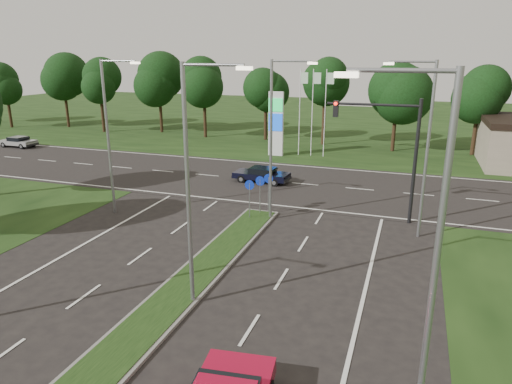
% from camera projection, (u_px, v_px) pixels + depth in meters
% --- Properties ---
extents(verge_far, '(160.00, 50.00, 0.02)m').
position_uv_depth(verge_far, '(350.00, 125.00, 62.24)').
color(verge_far, black).
rests_on(verge_far, ground).
extents(cross_road, '(160.00, 12.00, 0.02)m').
position_uv_depth(cross_road, '(292.00, 183.00, 34.19)').
color(cross_road, black).
rests_on(cross_road, ground).
extents(median_kerb, '(2.00, 26.00, 0.12)m').
position_uv_depth(median_kerb, '(147.00, 325.00, 16.08)').
color(median_kerb, slate).
rests_on(median_kerb, ground).
extents(streetlight_median_near, '(2.53, 0.22, 9.00)m').
position_uv_depth(streetlight_median_near, '(192.00, 177.00, 16.13)').
color(streetlight_median_near, gray).
rests_on(streetlight_median_near, ground).
extents(streetlight_median_far, '(2.53, 0.22, 9.00)m').
position_uv_depth(streetlight_median_far, '(274.00, 133.00, 25.18)').
color(streetlight_median_far, gray).
rests_on(streetlight_median_far, ground).
extents(streetlight_left_far, '(2.53, 0.22, 9.00)m').
position_uv_depth(streetlight_left_far, '(110.00, 130.00, 26.29)').
color(streetlight_left_far, gray).
rests_on(streetlight_left_far, ground).
extents(streetlight_right_far, '(2.53, 0.22, 9.00)m').
position_uv_depth(streetlight_right_far, '(424.00, 141.00, 22.73)').
color(streetlight_right_far, gray).
rests_on(streetlight_right_far, ground).
extents(streetlight_right_near, '(2.53, 0.22, 9.00)m').
position_uv_depth(streetlight_right_near, '(428.00, 250.00, 10.07)').
color(streetlight_right_near, gray).
rests_on(streetlight_right_near, ground).
extents(traffic_signal, '(5.10, 0.42, 7.00)m').
position_uv_depth(traffic_signal, '(392.00, 141.00, 25.17)').
color(traffic_signal, black).
rests_on(traffic_signal, ground).
extents(median_signs, '(1.16, 1.76, 2.38)m').
position_uv_depth(median_signs, '(260.00, 188.00, 26.82)').
color(median_signs, gray).
rests_on(median_signs, ground).
extents(gas_pylon, '(5.80, 1.26, 8.00)m').
position_uv_depth(gas_pylon, '(278.00, 122.00, 42.65)').
color(gas_pylon, silver).
rests_on(gas_pylon, ground).
extents(treeline_far, '(6.00, 6.00, 9.90)m').
position_uv_depth(treeline_far, '(334.00, 79.00, 46.61)').
color(treeline_far, black).
rests_on(treeline_far, ground).
extents(navy_sedan, '(4.21, 1.92, 1.13)m').
position_uv_depth(navy_sedan, '(262.00, 174.00, 34.27)').
color(navy_sedan, black).
rests_on(navy_sedan, ground).
extents(far_car_a, '(3.87, 1.74, 1.10)m').
position_uv_depth(far_car_a, '(18.00, 142.00, 47.39)').
color(far_car_a, '#959595').
rests_on(far_car_a, ground).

